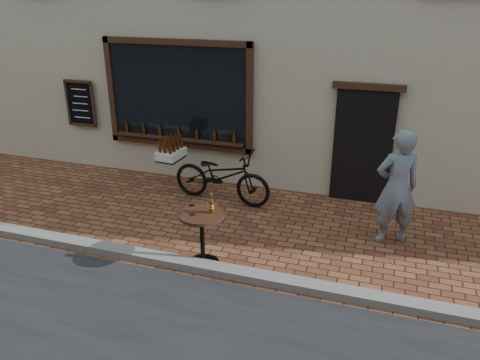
% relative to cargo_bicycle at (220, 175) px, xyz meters
% --- Properties ---
extents(ground, '(90.00, 90.00, 0.00)m').
position_rel_cargo_bicycle_xyz_m(ground, '(0.68, -2.60, -0.54)').
color(ground, '#542A1B').
rests_on(ground, ground).
extents(kerb, '(90.00, 0.25, 0.12)m').
position_rel_cargo_bicycle_xyz_m(kerb, '(0.68, -2.40, -0.48)').
color(kerb, slate).
rests_on(kerb, ground).
extents(cargo_bicycle, '(2.37, 0.88, 1.13)m').
position_rel_cargo_bicycle_xyz_m(cargo_bicycle, '(0.00, 0.00, 0.00)').
color(cargo_bicycle, black).
rests_on(cargo_bicycle, ground).
extents(bistro_table, '(0.68, 0.68, 1.16)m').
position_rel_cargo_bicycle_xyz_m(bistro_table, '(0.56, -2.25, 0.08)').
color(bistro_table, black).
rests_on(bistro_table, ground).
extents(pedestrian, '(0.83, 0.70, 1.94)m').
position_rel_cargo_bicycle_xyz_m(pedestrian, '(3.24, -0.63, 0.43)').
color(pedestrian, slate).
rests_on(pedestrian, ground).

